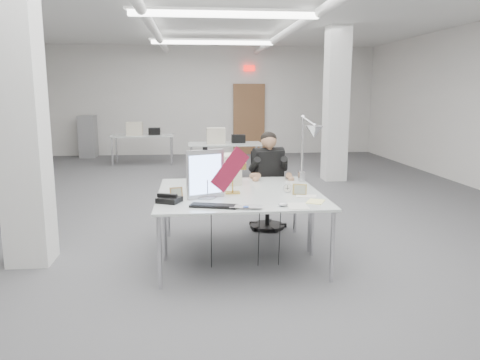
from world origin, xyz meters
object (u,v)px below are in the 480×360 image
object	(u,v)px
desk_phone	(169,200)
desk_main	(243,202)
office_chair	(268,191)
architect_lamp	(307,147)
laptop	(246,208)
bankers_lamp	(233,180)
monitor	(205,174)
seated_person	(268,165)
beige_monitor	(222,169)

from	to	relation	value
desk_phone	desk_main	bearing A→B (deg)	23.47
office_chair	architect_lamp	bearing A→B (deg)	-80.91
office_chair	desk_phone	distance (m)	1.98
desk_main	laptop	world-z (taller)	laptop
laptop	bankers_lamp	xyz separation A→B (m)	(-0.06, 0.74, 0.14)
bankers_lamp	office_chair	bearing A→B (deg)	70.34
architect_lamp	desk_phone	bearing A→B (deg)	-163.42
monitor	bankers_lamp	distance (m)	0.38
desk_main	laptop	distance (m)	0.36
desk_main	architect_lamp	xyz separation A→B (m)	(0.85, 0.77, 0.47)
laptop	bankers_lamp	bearing A→B (deg)	104.74
desk_main	bankers_lamp	distance (m)	0.43
seated_person	bankers_lamp	distance (m)	1.24
monitor	beige_monitor	xyz separation A→B (m)	(0.23, 0.77, -0.08)
desk_main	seated_person	xyz separation A→B (m)	(0.50, 1.48, 0.16)
architect_lamp	seated_person	bearing A→B (deg)	107.58
office_chair	beige_monitor	bearing A→B (deg)	-153.78
office_chair	desk_phone	size ratio (longest dim) A/B	4.83
bankers_lamp	laptop	bearing A→B (deg)	-77.83
monitor	laptop	xyz separation A→B (m)	(0.37, -0.54, -0.24)
seated_person	architect_lamp	distance (m)	0.85
desk_main	architect_lamp	distance (m)	1.24
beige_monitor	architect_lamp	size ratio (longest dim) A/B	0.41
desk_phone	laptop	bearing A→B (deg)	-1.97
monitor	architect_lamp	xyz separation A→B (m)	(1.23, 0.58, 0.20)
seated_person	desk_phone	xyz separation A→B (m)	(-1.26, -1.46, -0.12)
bankers_lamp	architect_lamp	distance (m)	1.05
desk_main	desk_phone	bearing A→B (deg)	178.48
desk_main	monitor	bearing A→B (deg)	154.21
monitor	beige_monitor	distance (m)	0.80
seated_person	bankers_lamp	bearing A→B (deg)	-133.27
desk_main	seated_person	world-z (taller)	seated_person
desk_main	architect_lamp	bearing A→B (deg)	41.99
monitor	bankers_lamp	size ratio (longest dim) A/B	1.69
seated_person	beige_monitor	size ratio (longest dim) A/B	2.63
desk_main	office_chair	xyz separation A→B (m)	(0.50, 1.53, -0.22)
seated_person	laptop	xyz separation A→B (m)	(-0.52, -1.84, -0.13)
bankers_lamp	seated_person	bearing A→B (deg)	69.30
laptop	desk_phone	bearing A→B (deg)	162.86
desk_main	office_chair	bearing A→B (deg)	71.79
seated_person	architect_lamp	world-z (taller)	architect_lamp
office_chair	bankers_lamp	world-z (taller)	bankers_lamp
laptop	seated_person	bearing A→B (deg)	84.13
monitor	laptop	world-z (taller)	monitor
office_chair	laptop	xyz separation A→B (m)	(-0.52, -1.89, 0.24)
office_chair	monitor	bearing A→B (deg)	-138.59
bankers_lamp	beige_monitor	size ratio (longest dim) A/B	0.81
desk_main	laptop	bearing A→B (deg)	-92.03
office_chair	seated_person	bearing A→B (deg)	-105.32
beige_monitor	architect_lamp	distance (m)	1.06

